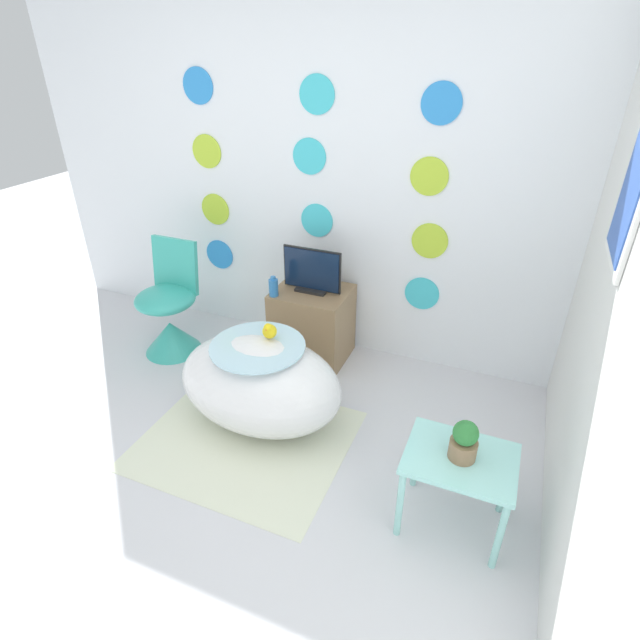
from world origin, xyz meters
name	(u,v)px	position (x,y,z in m)	size (l,w,h in m)	color
ground_plane	(139,550)	(0.00, 0.00, 0.00)	(12.00, 12.00, 0.00)	silver
wall_back_dotted	(314,164)	(0.00, 2.02, 1.30)	(4.36, 0.05, 2.60)	white
wall_right	(626,261)	(1.70, 1.00, 1.30)	(0.06, 3.00, 2.60)	silver
rug	(246,439)	(0.09, 0.80, 0.00)	(1.15, 0.98, 0.01)	silver
bathtub	(260,383)	(0.10, 0.99, 0.28)	(0.98, 0.65, 0.55)	white
rubber_duck	(269,331)	(0.14, 1.07, 0.60)	(0.08, 0.09, 0.10)	yellow
chair	(170,317)	(-0.88, 1.44, 0.27)	(0.42, 0.42, 0.81)	#38B2A3
tv_cabinet	(312,324)	(0.09, 1.75, 0.26)	(0.50, 0.42, 0.52)	#8E704C
tv	(312,272)	(0.09, 1.76, 0.66)	(0.41, 0.12, 0.30)	black
vase	(274,287)	(-0.11, 1.59, 0.59)	(0.06, 0.06, 0.14)	#2D72B7
side_table	(459,468)	(1.27, 0.70, 0.35)	(0.48, 0.37, 0.42)	#99E0D8
potted_plant_left	(464,441)	(1.27, 0.70, 0.52)	(0.12, 0.12, 0.19)	#8C6B4C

